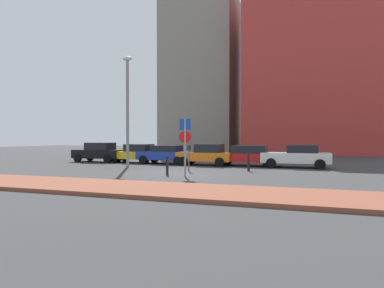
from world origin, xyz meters
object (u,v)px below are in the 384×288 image
Objects in this scene: parking_meter at (189,154)px; street_lamp at (127,102)px; parked_car_orange at (206,154)px; traffic_bollard_mid at (167,166)px; parked_car_yellow at (136,153)px; parked_car_blue at (166,154)px; parked_car_white at (296,156)px; parked_car_black at (99,152)px; parking_sign_post at (185,140)px; traffic_bollard_near at (249,163)px; parked_car_red at (248,155)px.

parking_meter is 6.03m from street_lamp.
street_lamp is at bearing -148.78° from parked_car_orange.
parking_meter is 1.54× the size of traffic_bollard_mid.
parked_car_yellow reaches higher than parked_car_blue.
street_lamp is (1.26, -3.52, 3.59)m from parked_car_yellow.
street_lamp is (-10.85, -2.87, 3.59)m from parked_car_white.
parked_car_white is at bearing 14.84° from street_lamp.
traffic_bollard_mid is (-6.51, -6.47, -0.27)m from parked_car_white.
street_lamp reaches higher than parked_car_black.
parking_sign_post is 1.91× the size of parking_meter.
traffic_bollard_mid is (8.86, -6.88, -0.32)m from parked_car_black.
parked_car_black reaches higher than parked_car_orange.
parked_car_white is at bearing 35.27° from parking_meter.
street_lamp is at bearing 177.57° from traffic_bollard_near.
parked_car_white is 7.41m from parking_meter.
traffic_bollard_near is (9.40, -3.86, -0.24)m from parked_car_yellow.
parked_car_white reaches higher than parked_car_red.
parking_sign_post is 2.93× the size of traffic_bollard_mid.
parked_car_orange is 0.92× the size of parked_car_white.
parking_meter is at bearing -162.37° from traffic_bollard_near.
parked_car_yellow is 1.04× the size of parked_car_orange.
parked_car_yellow is at bearing 177.76° from parked_car_red.
parked_car_red is at bearing 22.56° from street_lamp.
street_lamp reaches higher than parked_car_orange.
parked_car_white is at bearing -1.73° from parked_car_blue.
street_lamp reaches higher than parked_car_white.
parked_car_white is (3.23, -0.29, 0.00)m from parked_car_red.
parked_car_red is at bearing 58.30° from parking_meter.
parking_meter reaches higher than parked_car_blue.
street_lamp is (-1.45, -3.16, 3.61)m from parked_car_blue.
parked_car_orange is at bearing -5.26° from parked_car_blue.
parked_car_white is at bearing -1.55° from parked_car_black.
parked_car_black is 3.99× the size of traffic_bollard_near.
parked_car_red is 4.49× the size of traffic_bollard_mid.
parking_meter reaches higher than parked_car_red.
traffic_bollard_near is at bearing 54.00° from parking_sign_post.
street_lamp is (-5.47, 4.01, 2.52)m from parking_sign_post.
parked_car_red is 7.57m from parking_sign_post.
parking_sign_post is 4.72m from traffic_bollard_near.
parking_sign_post is at bearing -48.19° from parked_car_yellow.
parking_meter is (-2.82, -4.57, 0.22)m from parked_car_red.
parked_car_red is (8.89, -0.35, 0.00)m from parked_car_yellow.
parking_meter is 2.29m from traffic_bollard_mid.
parked_car_orange reaches higher than parked_car_yellow.
parking_meter reaches higher than parked_car_yellow.
parked_car_blue is at bearing 119.26° from parking_sign_post.
parking_meter reaches higher than traffic_bollard_near.
parking_meter reaches higher than parked_car_orange.
parked_car_white is 4.38× the size of traffic_bollard_mid.
parked_car_red is 2.92× the size of parking_meter.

